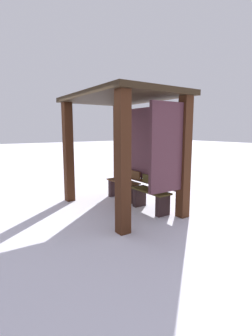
# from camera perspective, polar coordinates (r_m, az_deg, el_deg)

# --- Properties ---
(ground_plane) EXTENTS (60.00, 60.00, 0.00)m
(ground_plane) POSITION_cam_1_polar(r_m,az_deg,el_deg) (5.93, -1.30, -8.98)
(ground_plane) COLOR white
(bus_shelter) EXTENTS (2.85, 1.86, 2.56)m
(bus_shelter) POSITION_cam_1_polar(r_m,az_deg,el_deg) (5.67, 0.77, 8.78)
(bus_shelter) COLOR #412212
(bus_shelter) RESTS_ON ground
(bench_left_inside) EXTENTS (1.01, 0.40, 0.77)m
(bench_left_inside) POSITION_cam_1_polar(r_m,az_deg,el_deg) (6.54, -0.52, -4.18)
(bench_left_inside) COLOR brown
(bench_left_inside) RESTS_ON ground
(bench_center_inside) EXTENTS (1.01, 0.37, 0.76)m
(bench_center_inside) POSITION_cam_1_polar(r_m,az_deg,el_deg) (5.67, 5.75, -6.26)
(bench_center_inside) COLOR #423718
(bench_center_inside) RESTS_ON ground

